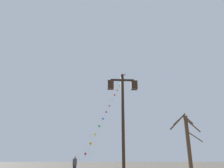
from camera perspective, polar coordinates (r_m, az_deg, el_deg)
twin_lantern_lamp_post at (r=9.68m, az=2.88°, el=-6.41°), size 1.38×0.28×5.29m
kite_train at (r=31.06m, az=-0.80°, el=-6.02°), size 7.05×15.32×16.75m
kite_flyer at (r=21.44m, az=-9.91°, el=-20.52°), size 0.38×0.62×1.71m
bare_tree at (r=14.78m, az=19.67°, el=-15.11°), size 2.23×1.56×4.31m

